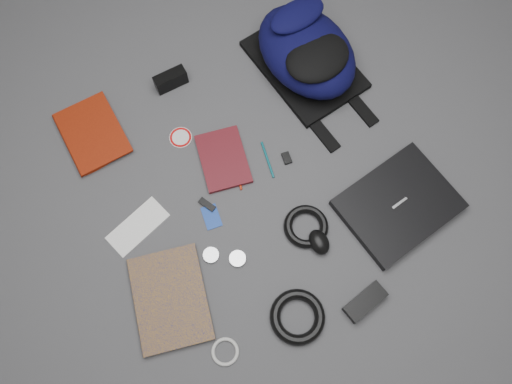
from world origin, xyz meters
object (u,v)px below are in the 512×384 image
laptop (398,205)px  comic_book (135,308)px  dvd_case (223,159)px  power_brick (365,302)px  textbook_red (66,146)px  backpack (307,51)px  mouse (319,242)px  compact_camera (171,80)px

laptop → comic_book: bearing=165.8°
dvd_case → power_brick: 0.63m
dvd_case → textbook_red: bearing=159.5°
backpack → dvd_case: 0.45m
textbook_red → mouse: size_ratio=3.05×
compact_camera → power_brick: compact_camera is taller
comic_book → mouse: 0.58m
backpack → power_brick: 0.83m
laptop → power_brick: size_ratio=2.60×
textbook_red → mouse: (0.55, -0.68, 0.01)m
dvd_case → compact_camera: bearing=107.3°
backpack → comic_book: (-0.86, -0.46, -0.08)m
backpack → comic_book: bearing=-157.1°
dvd_case → power_brick: bearing=-62.7°
textbook_red → dvd_case: size_ratio=1.21×
power_brick → backpack: bearing=62.2°
textbook_red → comic_book: size_ratio=0.86×
mouse → compact_camera: bearing=106.6°
laptop → textbook_red: 1.08m
backpack → laptop: backpack is taller
mouse → power_brick: (0.02, -0.22, -0.01)m
laptop → mouse: size_ratio=4.19×
backpack → mouse: backpack is taller
backpack → laptop: size_ratio=1.27×
comic_book → dvd_case: size_ratio=1.42×
backpack → compact_camera: bearing=154.3°
textbook_red → dvd_case: 0.52m
compact_camera → comic_book: bearing=-123.8°
comic_book → mouse: size_ratio=3.56×
compact_camera → textbook_red: bearing=-173.0°
laptop → mouse: bearing=169.8°
laptop → mouse: (-0.28, 0.02, 0.00)m
dvd_case → mouse: (0.12, -0.39, 0.01)m
compact_camera → dvd_case: bearing=-85.7°
comic_book → backpack: bearing=43.5°
compact_camera → mouse: size_ratio=1.36×
compact_camera → mouse: bearing=-78.0°
mouse → dvd_case: bearing=112.9°
comic_book → mouse: (0.57, -0.10, 0.01)m
backpack → mouse: (-0.29, -0.56, -0.07)m
comic_book → power_brick: power_brick is taller
comic_book → compact_camera: compact_camera is taller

